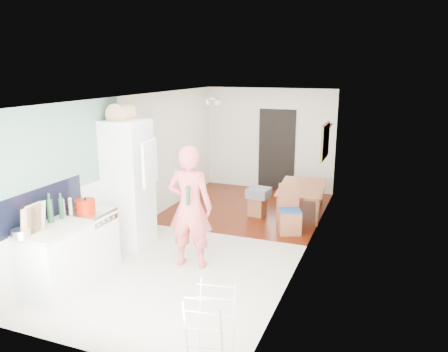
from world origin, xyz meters
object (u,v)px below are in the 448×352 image
Objects in this scene: dining_table at (303,202)px; stool at (257,207)px; drying_rack at (210,326)px; person at (190,196)px; dining_chair at (290,210)px.

dining_table is 0.99m from stool.
drying_rack is at bearing 175.11° from dining_table.
drying_rack is (0.03, -5.07, 0.15)m from dining_table.
person is at bearing -96.53° from stool.
dining_chair is 1.14× the size of drying_rack.
drying_rack is (0.03, -3.83, -0.06)m from dining_chair.
person is at bearing 154.73° from dining_table.
person is 2.74m from stool.
dining_table is 1.75× the size of drying_rack.
drying_rack is (0.86, -4.55, 0.20)m from stool.
stool is at bearing 90.86° from drying_rack.
dining_chair is (1.13, 1.85, -0.66)m from person.
dining_table is 3.50× the size of stool.
dining_chair is 3.83m from drying_rack.
person is 3.41m from dining_table.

